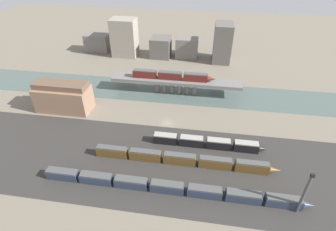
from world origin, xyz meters
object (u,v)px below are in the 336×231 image
train_yard_near (172,188)px  warehouse_building (63,97)px  signal_tower (304,194)px  train_yard_far (208,143)px  train_on_bridge (173,76)px  train_yard_mid (183,159)px

train_yard_near → warehouse_building: 67.80m
train_yard_near → signal_tower: (37.36, -1.51, 6.13)m
train_yard_far → signal_tower: bearing=-42.7°
train_on_bridge → warehouse_building: 52.10m
train_yard_near → train_yard_far: train_yard_far is taller
warehouse_building → train_yard_far: bearing=-13.9°
train_yard_near → warehouse_building: bearing=144.4°
train_on_bridge → train_yard_near: train_on_bridge is taller
warehouse_building → signal_tower: bearing=-23.9°
train_yard_near → signal_tower: bearing=-2.3°
warehouse_building → signal_tower: signal_tower is taller
train_yard_mid → signal_tower: 38.39m
train_yard_far → train_on_bridge: bearing=115.8°
signal_tower → train_on_bridge: bearing=125.5°
train_on_bridge → train_yard_far: 44.51m
signal_tower → train_yard_near: bearing=177.7°
warehouse_building → signal_tower: (92.37, -40.87, 1.36)m
train_yard_near → warehouse_building: warehouse_building is taller
train_yard_far → signal_tower: 36.78m
warehouse_building → train_yard_near: bearing=-35.6°
train_yard_far → warehouse_building: 67.83m
train_on_bridge → train_yard_mid: (10.62, -49.92, -7.17)m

